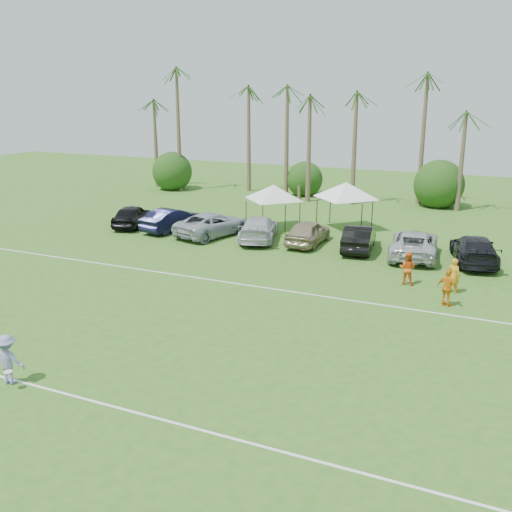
% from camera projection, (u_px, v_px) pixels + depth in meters
% --- Properties ---
extents(ground, '(120.00, 120.00, 0.00)m').
position_uv_depth(ground, '(37.00, 433.00, 16.09)').
color(ground, '#37661E').
rests_on(ground, ground).
extents(field_lines, '(80.00, 12.10, 0.01)m').
position_uv_depth(field_lines, '(184.00, 329.00, 23.10)').
color(field_lines, white).
rests_on(field_lines, ground).
extents(palm_tree_0, '(2.40, 2.40, 8.90)m').
position_uv_depth(palm_tree_0, '(147.00, 111.00, 55.98)').
color(palm_tree_0, brown).
rests_on(palm_tree_0, ground).
extents(palm_tree_1, '(2.40, 2.40, 9.90)m').
position_uv_depth(palm_tree_1, '(191.00, 102.00, 53.77)').
color(palm_tree_1, brown).
rests_on(palm_tree_1, ground).
extents(palm_tree_2, '(2.40, 2.40, 10.90)m').
position_uv_depth(palm_tree_2, '(239.00, 92.00, 51.57)').
color(palm_tree_2, brown).
rests_on(palm_tree_2, ground).
extents(palm_tree_3, '(2.40, 2.40, 11.90)m').
position_uv_depth(palm_tree_3, '(280.00, 82.00, 49.76)').
color(palm_tree_3, brown).
rests_on(palm_tree_3, ground).
extents(palm_tree_4, '(2.40, 2.40, 8.90)m').
position_uv_depth(palm_tree_4, '(323.00, 113.00, 48.90)').
color(palm_tree_4, brown).
rests_on(palm_tree_4, ground).
extents(palm_tree_5, '(2.40, 2.40, 9.90)m').
position_uv_depth(palm_tree_5, '(369.00, 103.00, 47.08)').
color(palm_tree_5, brown).
rests_on(palm_tree_5, ground).
extents(palm_tree_6, '(2.40, 2.40, 10.90)m').
position_uv_depth(palm_tree_6, '(420.00, 92.00, 45.27)').
color(palm_tree_6, brown).
rests_on(palm_tree_6, ground).
extents(palm_tree_7, '(2.40, 2.40, 11.90)m').
position_uv_depth(palm_tree_7, '(474.00, 81.00, 43.46)').
color(palm_tree_7, brown).
rests_on(palm_tree_7, ground).
extents(bush_tree_0, '(4.00, 4.00, 4.00)m').
position_uv_depth(bush_tree_0, '(181.00, 169.00, 57.25)').
color(bush_tree_0, brown).
rests_on(bush_tree_0, ground).
extents(bush_tree_1, '(4.00, 4.00, 4.00)m').
position_uv_depth(bush_tree_1, '(303.00, 177.00, 52.14)').
color(bush_tree_1, brown).
rests_on(bush_tree_1, ground).
extents(bush_tree_2, '(4.00, 4.00, 4.00)m').
position_uv_depth(bush_tree_2, '(439.00, 185.00, 47.41)').
color(bush_tree_2, brown).
rests_on(bush_tree_2, ground).
extents(sideline_player_a, '(0.74, 0.63, 1.71)m').
position_uv_depth(sideline_player_a, '(454.00, 276.00, 27.09)').
color(sideline_player_a, orange).
rests_on(sideline_player_a, ground).
extents(sideline_player_b, '(0.86, 0.70, 1.66)m').
position_uv_depth(sideline_player_b, '(407.00, 268.00, 28.30)').
color(sideline_player_b, orange).
rests_on(sideline_player_b, ground).
extents(sideline_player_c, '(1.09, 0.79, 1.72)m').
position_uv_depth(sideline_player_c, '(447.00, 288.00, 25.36)').
color(sideline_player_c, orange).
rests_on(sideline_player_c, ground).
extents(canopy_tent_left, '(4.44, 4.44, 3.60)m').
position_uv_depth(canopy_tent_left, '(274.00, 185.00, 39.32)').
color(canopy_tent_left, black).
rests_on(canopy_tent_left, ground).
extents(canopy_tent_right, '(4.76, 4.76, 3.86)m').
position_uv_depth(canopy_tent_right, '(346.00, 182.00, 39.02)').
color(canopy_tent_right, black).
rests_on(canopy_tent_right, ground).
extents(frisbee_player, '(1.21, 0.91, 1.70)m').
position_uv_depth(frisbee_player, '(8.00, 360.00, 18.60)').
color(frisbee_player, '#8885BC').
rests_on(frisbee_player, ground).
extents(parked_car_0, '(3.10, 4.91, 1.56)m').
position_uv_depth(parked_car_0, '(132.00, 216.00, 40.59)').
color(parked_car_0, black).
rests_on(parked_car_0, ground).
extents(parked_car_1, '(2.53, 4.96, 1.56)m').
position_uv_depth(parked_car_1, '(172.00, 219.00, 39.36)').
color(parked_car_1, black).
rests_on(parked_car_1, ground).
extents(parked_car_2, '(3.97, 6.09, 1.56)m').
position_uv_depth(parked_car_2, '(213.00, 224.00, 37.95)').
color(parked_car_2, '#A9AEB9').
rests_on(parked_car_2, ground).
extents(parked_car_3, '(3.63, 5.77, 1.56)m').
position_uv_depth(parked_car_3, '(259.00, 228.00, 36.82)').
color(parked_car_3, silver).
rests_on(parked_car_3, ground).
extents(parked_car_4, '(1.87, 4.58, 1.56)m').
position_uv_depth(parked_car_4, '(308.00, 232.00, 35.77)').
color(parked_car_4, tan).
rests_on(parked_car_4, ground).
extents(parked_car_5, '(2.27, 4.91, 1.56)m').
position_uv_depth(parked_car_5, '(359.00, 238.00, 34.44)').
color(parked_car_5, black).
rests_on(parked_car_5, ground).
extents(parked_car_6, '(3.22, 5.87, 1.56)m').
position_uv_depth(parked_car_6, '(414.00, 244.00, 33.02)').
color(parked_car_6, '#B8B9BC').
rests_on(parked_car_6, ground).
extents(parked_car_7, '(3.26, 5.71, 1.56)m').
position_uv_depth(parked_car_7, '(474.00, 249.00, 31.87)').
color(parked_car_7, black).
rests_on(parked_car_7, ground).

